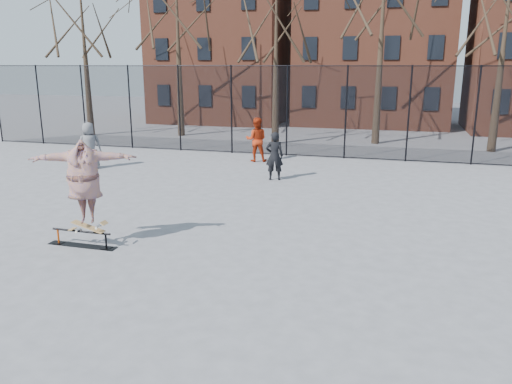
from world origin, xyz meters
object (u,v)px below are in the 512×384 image
(skateboard, at_px, (88,229))
(skater, at_px, (85,187))
(bystander_grey, at_px, (89,146))
(bystander_red, at_px, (256,140))
(bystander_black, at_px, (274,156))
(skate_rail, at_px, (82,240))

(skateboard, distance_m, skater, 0.98)
(bystander_grey, bearing_deg, bystander_red, 175.03)
(skater, xyz_separation_m, bystander_black, (2.40, 7.74, -0.54))
(skater, xyz_separation_m, bystander_grey, (-5.08, 7.70, -0.48))
(skateboard, distance_m, bystander_black, 8.12)
(skater, height_order, bystander_red, skater)
(skateboard, relative_size, bystander_red, 0.45)
(skate_rail, distance_m, skateboard, 0.34)
(bystander_grey, bearing_deg, skate_rail, 88.38)
(bystander_black, bearing_deg, bystander_grey, -15.18)
(skate_rail, distance_m, skater, 1.27)
(skate_rail, relative_size, skateboard, 2.00)
(bystander_grey, bearing_deg, skater, 89.40)
(bystander_grey, relative_size, bystander_black, 1.07)
(skate_rail, bearing_deg, bystander_grey, 122.35)
(skate_rail, xyz_separation_m, bystander_black, (2.60, 7.74, 0.72))
(skater, relative_size, bystander_grey, 1.25)
(skateboard, height_order, bystander_red, bystander_red)
(bystander_grey, xyz_separation_m, bystander_black, (7.48, 0.04, -0.06))
(bystander_black, relative_size, bystander_red, 0.93)
(skate_rail, bearing_deg, bystander_red, 84.67)
(bystander_grey, xyz_separation_m, bystander_red, (5.90, 3.27, 0.01))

